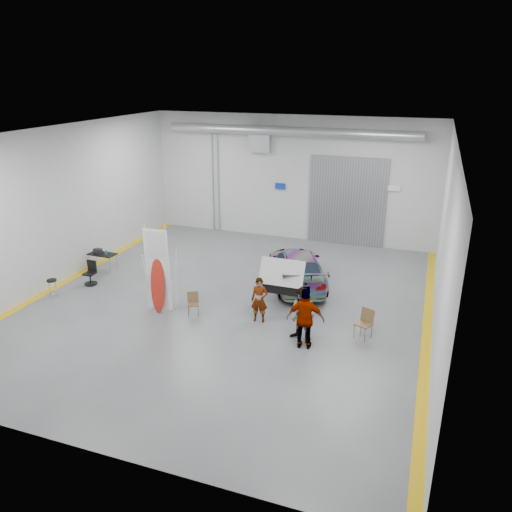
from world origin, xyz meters
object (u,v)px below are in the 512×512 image
(person_b, at_px, (302,315))
(shop_stool, at_px, (53,289))
(folding_chair_far, at_px, (363,329))
(sedan_car, at_px, (297,267))
(person_a, at_px, (259,300))
(surfboard_display, at_px, (157,277))
(person_c, at_px, (306,319))
(folding_chair_near, at_px, (193,308))
(work_table, at_px, (101,253))
(office_chair, at_px, (91,274))

(person_b, distance_m, shop_stool, 9.44)
(person_b, bearing_deg, folding_chair_far, 45.85)
(sedan_car, relative_size, person_a, 3.03)
(sedan_car, relative_size, person_b, 2.65)
(surfboard_display, bearing_deg, shop_stool, -179.09)
(person_b, height_order, person_c, person_c)
(person_c, height_order, folding_chair_near, person_c)
(sedan_car, distance_m, work_table, 8.22)
(surfboard_display, distance_m, folding_chair_far, 7.03)
(person_a, relative_size, surfboard_display, 0.49)
(person_c, relative_size, folding_chair_far, 2.04)
(person_c, distance_m, work_table, 10.16)
(shop_stool, bearing_deg, folding_chair_far, 4.30)
(folding_chair_far, distance_m, shop_stool, 11.22)
(person_a, distance_m, folding_chair_far, 3.46)
(person_c, height_order, office_chair, person_c)
(person_c, relative_size, office_chair, 2.08)
(folding_chair_near, relative_size, folding_chair_far, 0.84)
(person_b, relative_size, surfboard_display, 0.56)
(person_a, bearing_deg, folding_chair_near, -178.90)
(shop_stool, relative_size, office_chair, 0.78)
(folding_chair_far, xyz_separation_m, work_table, (-11.19, 2.13, 0.43))
(surfboard_display, bearing_deg, person_c, -10.30)
(work_table, bearing_deg, person_b, -17.38)
(folding_chair_near, xyz_separation_m, office_chair, (-4.97, 1.06, 0.16))
(sedan_car, distance_m, folding_chair_far, 4.67)
(folding_chair_near, bearing_deg, shop_stool, 159.28)
(person_a, xyz_separation_m, folding_chair_far, (3.43, 0.02, -0.48))
(person_c, height_order, folding_chair_far, person_c)
(person_a, xyz_separation_m, office_chair, (-7.25, 0.73, -0.37))
(sedan_car, xyz_separation_m, person_b, (1.32, -4.31, 0.21))
(folding_chair_near, distance_m, office_chair, 5.09)
(folding_chair_near, bearing_deg, surfboard_display, 162.30)
(shop_stool, bearing_deg, surfboard_display, 4.31)
(folding_chair_far, bearing_deg, person_b, -130.32)
(person_c, distance_m, surfboard_display, 5.41)
(shop_stool, relative_size, work_table, 0.62)
(surfboard_display, relative_size, folding_chair_far, 3.35)
(person_b, distance_m, folding_chair_far, 2.03)
(surfboard_display, height_order, office_chair, surfboard_display)
(folding_chair_near, relative_size, shop_stool, 1.09)
(person_c, bearing_deg, folding_chair_near, -18.07)
(person_a, relative_size, work_table, 1.33)
(sedan_car, xyz_separation_m, office_chair, (-7.60, -2.77, -0.27))
(person_a, xyz_separation_m, surfboard_display, (-3.51, -0.50, 0.52))
(folding_chair_near, distance_m, work_table, 6.03)
(person_b, bearing_deg, surfboard_display, -162.34)
(folding_chair_far, relative_size, shop_stool, 1.31)
(folding_chair_far, distance_m, office_chair, 10.71)
(sedan_car, height_order, person_b, person_b)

